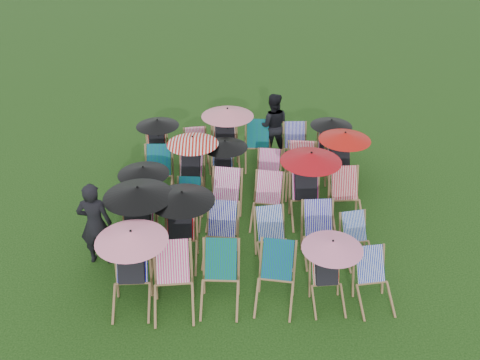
{
  "coord_description": "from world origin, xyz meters",
  "views": [
    {
      "loc": [
        -0.32,
        -8.8,
        6.33
      ],
      "look_at": [
        -0.13,
        0.18,
        0.9
      ],
      "focal_mm": 40.0,
      "sensor_mm": 36.0,
      "label": 1
    }
  ],
  "objects_px": {
    "deckchair_29": "(328,142)",
    "deckchair_5": "(374,282)",
    "person_left": "(95,224)",
    "deckchair_0": "(131,268)",
    "person_rear": "(273,125)"
  },
  "relations": [
    {
      "from": "deckchair_29",
      "to": "deckchair_0",
      "type": "bearing_deg",
      "value": -121.86
    },
    {
      "from": "deckchair_29",
      "to": "person_left",
      "type": "relative_size",
      "value": 0.7
    },
    {
      "from": "person_left",
      "to": "deckchair_0",
      "type": "bearing_deg",
      "value": 127.75
    },
    {
      "from": "deckchair_0",
      "to": "person_rear",
      "type": "height_order",
      "value": "person_rear"
    },
    {
      "from": "deckchair_29",
      "to": "person_rear",
      "type": "height_order",
      "value": "person_rear"
    },
    {
      "from": "person_rear",
      "to": "deckchair_29",
      "type": "bearing_deg",
      "value": 159.36
    },
    {
      "from": "deckchair_0",
      "to": "person_rear",
      "type": "xyz_separation_m",
      "value": [
        2.63,
        5.07,
        0.08
      ]
    },
    {
      "from": "person_left",
      "to": "person_rear",
      "type": "height_order",
      "value": "person_left"
    },
    {
      "from": "deckchair_5",
      "to": "deckchair_29",
      "type": "height_order",
      "value": "deckchair_29"
    },
    {
      "from": "deckchair_5",
      "to": "deckchair_29",
      "type": "xyz_separation_m",
      "value": [
        -0.01,
        4.62,
        0.17
      ]
    },
    {
      "from": "deckchair_0",
      "to": "deckchair_29",
      "type": "bearing_deg",
      "value": 47.87
    },
    {
      "from": "person_rear",
      "to": "person_left",
      "type": "bearing_deg",
      "value": 52.36
    },
    {
      "from": "deckchair_29",
      "to": "deckchair_5",
      "type": "bearing_deg",
      "value": -80.91
    },
    {
      "from": "deckchair_0",
      "to": "person_left",
      "type": "bearing_deg",
      "value": 124.72
    },
    {
      "from": "person_left",
      "to": "person_rear",
      "type": "distance_m",
      "value": 5.26
    }
  ]
}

